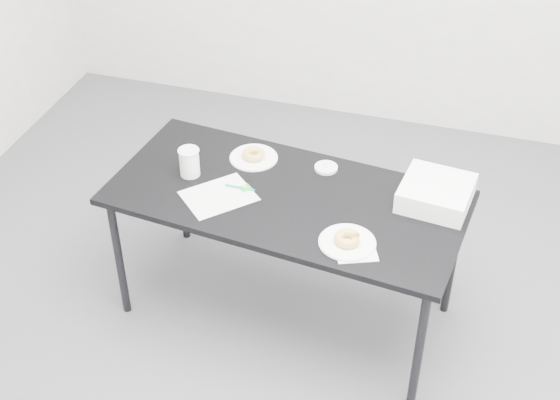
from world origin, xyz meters
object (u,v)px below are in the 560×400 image
(plate_near, at_px, (347,242))
(pen, at_px, (240,188))
(scorecard, at_px, (219,196))
(bakery_box, at_px, (436,193))
(table, at_px, (286,205))
(donut_near, at_px, (347,238))
(plate_far, at_px, (254,158))
(coffee_cup, at_px, (189,162))
(donut_far, at_px, (254,154))

(plate_near, bearing_deg, pen, 157.19)
(pen, xyz_separation_m, plate_near, (0.51, -0.21, -0.00))
(pen, height_order, plate_near, pen)
(scorecard, distance_m, bakery_box, 0.89)
(table, relative_size, scorecard, 5.51)
(donut_near, bearing_deg, pen, 157.19)
(plate_far, bearing_deg, plate_near, -40.38)
(plate_near, xyz_separation_m, coffee_cup, (-0.75, 0.25, 0.06))
(table, distance_m, donut_near, 0.39)
(pen, bearing_deg, donut_far, 94.57)
(donut_near, distance_m, coffee_cup, 0.79)
(pen, xyz_separation_m, bakery_box, (0.80, 0.14, 0.04))
(bakery_box, bearing_deg, donut_far, -179.44)
(table, xyz_separation_m, coffee_cup, (-0.44, 0.02, 0.12))
(plate_near, distance_m, plate_far, 0.69)
(table, relative_size, bakery_box, 5.57)
(scorecard, bearing_deg, bakery_box, 57.78)
(donut_near, height_order, bakery_box, bakery_box)
(donut_far, bearing_deg, bakery_box, -6.23)
(pen, height_order, donut_near, donut_near)
(plate_near, bearing_deg, table, 143.65)
(donut_near, xyz_separation_m, donut_far, (-0.53, 0.45, -0.00))
(donut_far, xyz_separation_m, coffee_cup, (-0.22, -0.19, 0.04))
(donut_far, height_order, bakery_box, bakery_box)
(table, xyz_separation_m, donut_far, (-0.22, 0.22, 0.07))
(pen, xyz_separation_m, plate_far, (-0.02, 0.23, -0.00))
(pen, bearing_deg, bakery_box, 10.95)
(donut_far, bearing_deg, table, -45.45)
(donut_near, bearing_deg, donut_far, 139.62)
(pen, height_order, bakery_box, bakery_box)
(pen, height_order, coffee_cup, coffee_cup)
(plate_far, bearing_deg, pen, -86.17)
(bakery_box, bearing_deg, plate_near, -121.99)
(plate_far, bearing_deg, donut_near, -40.38)
(pen, relative_size, bakery_box, 0.47)
(donut_near, bearing_deg, coffee_cup, 161.38)
(plate_far, bearing_deg, scorecard, -99.83)
(scorecard, distance_m, donut_far, 0.31)
(pen, height_order, plate_far, pen)
(table, height_order, plate_far, plate_far)
(plate_near, distance_m, donut_far, 0.69)
(pen, bearing_deg, plate_far, 94.57)
(plate_near, bearing_deg, donut_far, 139.62)
(plate_near, distance_m, donut_near, 0.02)
(table, relative_size, coffee_cup, 12.08)
(plate_far, height_order, coffee_cup, coffee_cup)
(donut_near, relative_size, bakery_box, 0.38)
(table, distance_m, donut_far, 0.32)
(plate_near, relative_size, coffee_cup, 1.74)
(scorecard, distance_m, coffee_cup, 0.21)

